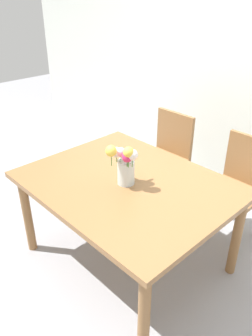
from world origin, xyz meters
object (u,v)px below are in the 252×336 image
at_px(chair_left, 166,152).
at_px(chair_right, 240,183).
at_px(dining_table, 127,191).
at_px(flower_vase, 125,163).

distance_m(chair_left, chair_right, 0.80).
bearing_deg(dining_table, flower_vase, -66.98).
bearing_deg(flower_vase, dining_table, 113.02).
xyz_separation_m(dining_table, chair_right, (0.40, 0.91, -0.13)).
distance_m(chair_right, flower_vase, 1.10).
bearing_deg(chair_right, flower_vase, 68.20).
distance_m(chair_left, flower_vase, 1.11).
xyz_separation_m(chair_left, flower_vase, (0.42, -0.95, 0.39)).
bearing_deg(flower_vase, chair_right, 68.20).
bearing_deg(chair_left, dining_table, 113.61).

